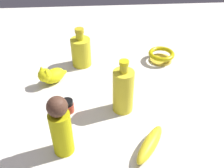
# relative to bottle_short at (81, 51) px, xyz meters

# --- Properties ---
(ground) EXTENTS (2.00, 2.00, 0.00)m
(ground) POSITION_rel_bottle_short_xyz_m (0.25, 0.12, -0.07)
(ground) COLOR silver
(bottle_short) EXTENTS (0.09, 0.09, 0.18)m
(bottle_short) POSITION_rel_bottle_short_xyz_m (0.00, 0.00, 0.00)
(bottle_short) COLOR gold
(bottle_short) RESTS_ON ground
(bottle_tall) EXTENTS (0.08, 0.08, 0.21)m
(bottle_tall) POSITION_rel_bottle_short_xyz_m (0.32, 0.16, 0.02)
(bottle_tall) COLOR gold
(bottle_tall) RESTS_ON ground
(nail_polish_jar) EXTENTS (0.05, 0.05, 0.05)m
(nail_polish_jar) POSITION_rel_bottle_short_xyz_m (0.32, -0.05, -0.05)
(nail_polish_jar) COLOR #A53321
(nail_polish_jar) RESTS_ON ground
(banana) EXTENTS (0.17, 0.13, 0.04)m
(banana) POSITION_rel_bottle_short_xyz_m (0.51, 0.22, -0.05)
(banana) COLOR gold
(banana) RESTS_ON ground
(person_figure_adult) EXTENTS (0.09, 0.09, 0.22)m
(person_figure_adult) POSITION_rel_bottle_short_xyz_m (0.50, -0.05, 0.03)
(person_figure_adult) COLOR #BBB70D
(person_figure_adult) RESTS_ON ground
(bowl) EXTENTS (0.12, 0.12, 0.05)m
(bowl) POSITION_rel_bottle_short_xyz_m (-0.00, 0.38, -0.04)
(bowl) COLOR gold
(bowl) RESTS_ON ground
(cat_figurine) EXTENTS (0.12, 0.12, 0.09)m
(cat_figurine) POSITION_rel_bottle_short_xyz_m (0.14, -0.12, -0.03)
(cat_figurine) COLOR yellow
(cat_figurine) RESTS_ON ground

